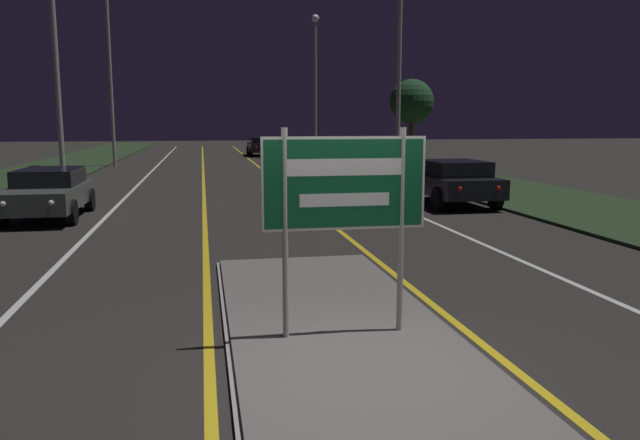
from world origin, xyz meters
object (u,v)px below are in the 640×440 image
Objects in this scene: highway_sign at (344,192)px; streetlight_left_far at (108,31)px; streetlight_left_near at (55,38)px; car_receding_1 at (310,165)px; streetlight_right_far at (315,67)px; car_receding_2 at (343,154)px; car_receding_0 at (452,181)px; streetlight_right_near at (400,43)px; car_receding_3 at (261,146)px; car_approaching_0 at (49,192)px.

highway_sign is 31.56m from streetlight_left_far.
streetlight_left_near is 2.03× the size of car_receding_1.
streetlight_right_far reaches higher than car_receding_2.
car_receding_0 is (-0.27, -25.27, -5.52)m from streetlight_right_far.
streetlight_left_far is 2.71× the size of car_receding_0.
streetlight_left_far is (-0.01, 13.57, 2.06)m from streetlight_left_near.
streetlight_left_far reaches higher than streetlight_left_near.
car_receding_2 is (12.46, -3.98, -6.70)m from streetlight_left_far.
streetlight_left_near reaches higher than car_receding_2.
streetlight_right_near reaches higher than car_receding_3.
streetlight_right_near is at bearing 6.74° from streetlight_left_near.
car_receding_0 is at bearing -90.62° from streetlight_right_far.
highway_sign reaches higher than car_receding_1.
car_receding_0 is at bearing -89.84° from car_receding_2.
streetlight_left_far is 23.78m from car_receding_0.
car_approaching_0 is (-5.64, 10.74, -1.06)m from highway_sign.
streetlight_right_far reaches higher than streetlight_right_near.
car_receding_1 is at bearing 112.09° from car_receding_0.
highway_sign is 0.22× the size of streetlight_left_far.
streetlight_right_near is 2.22× the size of car_receding_0.
streetlight_left_far is 2.62× the size of car_receding_2.
streetlight_right_far is at bearing -46.98° from car_receding_3.
streetlight_left_near is at bearing -111.53° from car_receding_3.
streetlight_left_far is 14.70m from car_receding_2.
highway_sign is 40.39m from car_receding_3.
streetlight_left_near is 1.91× the size of car_receding_3.
car_receding_0 is at bearing 62.01° from highway_sign.
streetlight_left_far reaches higher than highway_sign.
streetlight_left_near is 2.13× the size of car_approaching_0.
car_receding_1 is 21.30m from car_receding_3.
car_receding_1 is 0.94× the size of car_receding_3.
streetlight_right_near reaches higher than car_approaching_0.
streetlight_left_near is 2.13× the size of car_receding_2.
streetlight_left_near reaches higher than highway_sign.
car_approaching_0 is (-12.10, -7.56, -5.04)m from streetlight_right_near.
streetlight_right_near reaches higher than car_receding_0.
streetlight_left_near reaches higher than car_receding_1.
car_approaching_0 is at bearing -135.90° from car_receding_1.
streetlight_right_near is at bearing -42.87° from streetlight_left_far.
streetlight_right_near is 2.06× the size of car_receding_1.
streetlight_left_near is at bearing 98.15° from car_approaching_0.
car_receding_3 is at bearing 90.23° from car_receding_1.
streetlight_right_far reaches higher than car_receding_1.
streetlight_right_far is at bearing 79.03° from car_receding_1.
car_receding_0 is at bearing 2.59° from car_approaching_0.
highway_sign is 0.27× the size of streetlight_left_near.
car_receding_2 is (5.95, 26.36, -0.97)m from highway_sign.
highway_sign is at bearing -98.57° from car_receding_1.
car_receding_0 is 15.09m from car_receding_2.
streetlight_right_far is 2.39× the size of car_receding_0.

